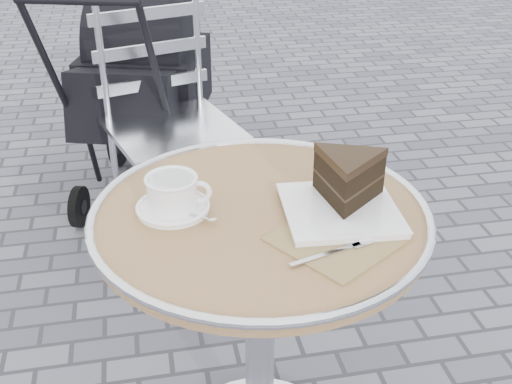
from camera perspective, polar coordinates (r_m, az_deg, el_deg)
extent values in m
cylinder|color=silver|center=(1.56, 0.34, -13.33)|extent=(0.07, 0.07, 0.67)
cylinder|color=tan|center=(1.35, 0.38, -2.37)|extent=(0.70, 0.70, 0.03)
torus|color=silver|center=(1.34, 0.38, -1.82)|extent=(0.72, 0.72, 0.02)
cylinder|color=white|center=(1.36, -7.38, -1.46)|extent=(0.15, 0.15, 0.01)
cylinder|color=white|center=(1.34, -7.48, -0.04)|extent=(0.12, 0.12, 0.07)
torus|color=white|center=(1.33, -5.07, -0.01)|extent=(0.05, 0.02, 0.05)
cylinder|color=beige|center=(1.32, -7.57, 1.09)|extent=(0.09, 0.09, 0.01)
cube|color=#8C6F4C|center=(1.26, 7.08, -4.22)|extent=(0.29, 0.29, 0.00)
cube|color=white|center=(1.34, 7.47, -1.65)|extent=(0.24, 0.24, 0.01)
cylinder|color=silver|center=(2.24, -9.59, -2.97)|extent=(0.03, 0.03, 0.48)
cylinder|color=silver|center=(2.36, -1.24, -0.81)|extent=(0.03, 0.03, 0.48)
cylinder|color=silver|center=(2.55, -12.29, 0.94)|extent=(0.03, 0.03, 0.48)
cylinder|color=silver|center=(2.65, -4.78, 2.70)|extent=(0.03, 0.03, 0.48)
cube|color=silver|center=(2.33, -7.35, 5.50)|extent=(0.53, 0.53, 0.02)
cube|color=black|center=(2.74, -10.50, 8.23)|extent=(0.57, 0.72, 0.38)
cylinder|color=black|center=(2.13, -15.60, 16.07)|extent=(0.39, 0.15, 0.03)
cylinder|color=black|center=(2.72, -15.44, -1.27)|extent=(0.08, 0.17, 0.17)
cylinder|color=black|center=(2.61, -7.20, -1.79)|extent=(0.08, 0.17, 0.17)
cylinder|color=black|center=(3.18, -12.09, 4.70)|extent=(0.11, 0.26, 0.27)
cylinder|color=black|center=(3.08, -4.96, 4.46)|extent=(0.11, 0.26, 0.27)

